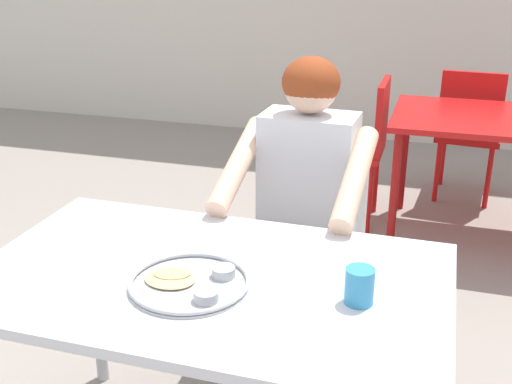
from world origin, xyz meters
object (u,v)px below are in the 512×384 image
thali_tray (190,282)px  drinking_cup (360,285)px  table_foreground (210,296)px  chair_red_far (469,127)px  table_background_red (479,131)px  chair_red_left (359,141)px  chair_foreground (313,231)px  diner_foreground (301,196)px

thali_tray → drinking_cup: drinking_cup is taller
table_foreground → chair_red_far: 2.73m
thali_tray → table_foreground: bearing=72.9°
table_background_red → table_foreground: bearing=-110.4°
table_background_red → chair_red_left: size_ratio=1.07×
table_foreground → chair_foreground: chair_foreground is taller
chair_foreground → thali_tray: bearing=-98.4°
table_foreground → diner_foreground: size_ratio=1.07×
table_background_red → chair_red_far: 0.60m
table_background_red → chair_red_far: size_ratio=1.07×
table_foreground → table_background_red: 2.18m
chair_foreground → diner_foreground: 0.32m
thali_tray → chair_foreground: size_ratio=0.39×
chair_foreground → chair_red_left: (0.00, 1.25, 0.01)m
chair_foreground → table_foreground: bearing=-97.5°
chair_foreground → table_background_red: (0.65, 1.19, 0.14)m
table_foreground → chair_foreground: 0.88m
table_foreground → thali_tray: thali_tray is taller
drinking_cup → chair_red_left: (-0.29, 2.13, -0.28)m
table_foreground → drinking_cup: bearing=-4.3°
thali_tray → table_background_red: bearing=69.7°
thali_tray → drinking_cup: bearing=6.2°
thali_tray → chair_red_far: size_ratio=0.37×
chair_foreground → diner_foreground: diner_foreground is taller
drinking_cup → chair_red_far: size_ratio=0.11×
thali_tray → table_background_red: size_ratio=0.35×
thali_tray → chair_red_left: chair_red_left is taller
table_foreground → chair_red_left: chair_red_left is taller
table_foreground → chair_red_far: bearing=74.4°
table_foreground → chair_foreground: bearing=82.5°
chair_red_left → chair_red_far: 0.81m
thali_tray → chair_foreground: bearing=81.6°
diner_foreground → table_background_red: diner_foreground is taller
table_foreground → chair_red_far: (0.73, 2.62, -0.16)m
drinking_cup → diner_foreground: (-0.30, 0.67, -0.06)m
chair_foreground → chair_red_far: 1.88m
chair_red_left → table_background_red: bearing=-5.0°
thali_tray → chair_red_far: bearing=74.4°
drinking_cup → table_background_red: 2.11m
table_foreground → diner_foreground: bearing=80.6°
table_foreground → chair_red_left: bearing=86.8°
drinking_cup → chair_red_far: (0.32, 2.65, -0.28)m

